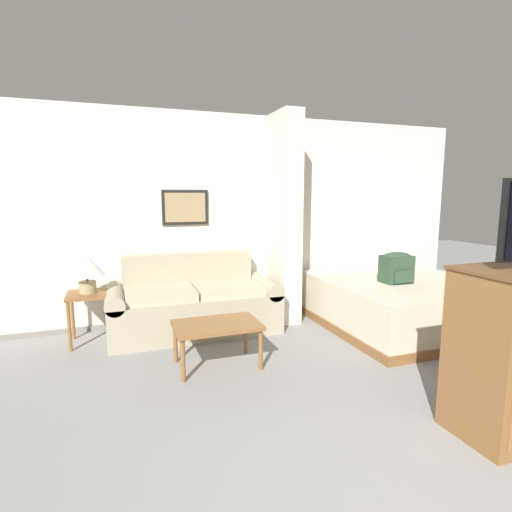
# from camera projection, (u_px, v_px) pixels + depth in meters

# --- Properties ---
(wall_back) EXTENTS (7.16, 0.16, 2.60)m
(wall_back) POSITION_uv_depth(u_px,v_px,m) (217.00, 219.00, 5.13)
(wall_back) COLOR silver
(wall_back) RESTS_ON ground_plane
(wall_partition_pillar) EXTENTS (0.24, 0.62, 2.60)m
(wall_partition_pillar) POSITION_uv_depth(u_px,v_px,m) (284.00, 219.00, 5.04)
(wall_partition_pillar) COLOR silver
(wall_partition_pillar) RESTS_ON ground_plane
(couch) EXTENTS (1.95, 0.84, 0.89)m
(couch) POSITION_uv_depth(u_px,v_px,m) (194.00, 304.00, 4.69)
(couch) COLOR tan
(couch) RESTS_ON ground_plane
(coffee_table) EXTENTS (0.79, 0.52, 0.42)m
(coffee_table) POSITION_uv_depth(u_px,v_px,m) (217.00, 328.00, 3.71)
(coffee_table) COLOR brown
(coffee_table) RESTS_ON ground_plane
(side_table) EXTENTS (0.43, 0.43, 0.56)m
(side_table) POSITION_uv_depth(u_px,v_px,m) (89.00, 302.00, 4.29)
(side_table) COLOR brown
(side_table) RESTS_ON ground_plane
(table_lamp) EXTENTS (0.37, 0.37, 0.42)m
(table_lamp) POSITION_uv_depth(u_px,v_px,m) (86.00, 267.00, 4.23)
(table_lamp) COLOR tan
(table_lamp) RESTS_ON side_table
(bed) EXTENTS (1.87, 1.99, 0.57)m
(bed) POSITION_uv_depth(u_px,v_px,m) (399.00, 301.00, 4.93)
(bed) COLOR brown
(bed) RESTS_ON ground_plane
(backpack) EXTENTS (0.34, 0.27, 0.36)m
(backpack) POSITION_uv_depth(u_px,v_px,m) (397.00, 267.00, 4.68)
(backpack) COLOR #2D4733
(backpack) RESTS_ON bed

